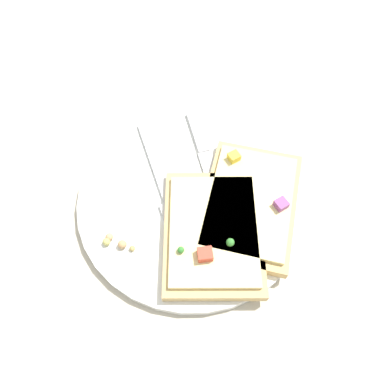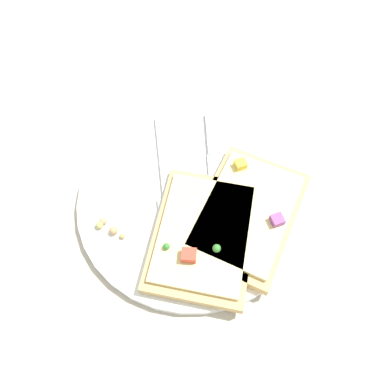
% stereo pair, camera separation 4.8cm
% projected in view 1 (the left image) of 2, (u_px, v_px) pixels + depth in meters
% --- Properties ---
extents(ground_plane, '(4.00, 4.00, 0.00)m').
position_uv_depth(ground_plane, '(192.00, 200.00, 0.50)').
color(ground_plane, '#BCB29E').
extents(plate, '(0.30, 0.30, 0.01)m').
position_uv_depth(plate, '(192.00, 198.00, 0.49)').
color(plate, white).
rests_on(plate, ground).
extents(fork, '(0.22, 0.03, 0.01)m').
position_uv_depth(fork, '(166.00, 194.00, 0.49)').
color(fork, silver).
rests_on(fork, plate).
extents(knife, '(0.19, 0.03, 0.01)m').
position_uv_depth(knife, '(206.00, 157.00, 0.51)').
color(knife, silver).
rests_on(knife, plate).
extents(pizza_slice_main, '(0.19, 0.16, 0.03)m').
position_uv_depth(pizza_slice_main, '(213.00, 232.00, 0.45)').
color(pizza_slice_main, tan).
rests_on(pizza_slice_main, plate).
extents(pizza_slice_corner, '(0.20, 0.18, 0.03)m').
position_uv_depth(pizza_slice_corner, '(250.00, 203.00, 0.47)').
color(pizza_slice_corner, tan).
rests_on(pizza_slice_corner, plate).
extents(crumb_scatter, '(0.03, 0.04, 0.01)m').
position_uv_depth(crumb_scatter, '(116.00, 242.00, 0.45)').
color(crumb_scatter, tan).
rests_on(crumb_scatter, plate).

